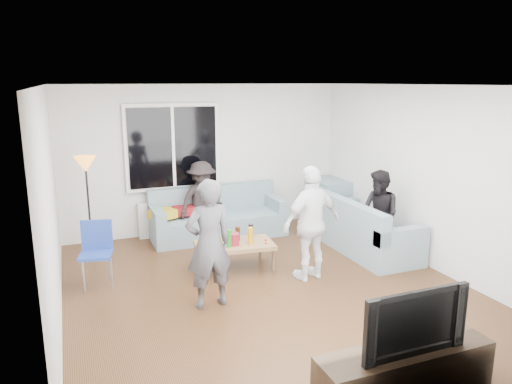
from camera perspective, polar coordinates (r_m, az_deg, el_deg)
name	(u,v)px	position (r m, az deg, el deg)	size (l,w,h in m)	color
floor	(266,289)	(6.48, 1.16, -11.34)	(5.00, 5.50, 0.04)	#56351C
ceiling	(267,83)	(5.90, 1.28, 12.71)	(5.00, 5.50, 0.04)	white
wall_back	(206,159)	(8.63, -5.96, 3.93)	(5.00, 0.04, 2.60)	silver
wall_front	(412,269)	(3.77, 18.00, -8.65)	(5.00, 0.04, 2.60)	silver
wall_left	(49,210)	(5.60, -23.28, -2.01)	(0.04, 5.50, 2.60)	silver
wall_right	(427,177)	(7.39, 19.55, 1.72)	(0.04, 5.50, 2.60)	silver
window_frame	(173,147)	(8.37, -9.82, 5.27)	(1.62, 0.06, 1.47)	white
window_glass	(173,147)	(8.33, -9.76, 5.23)	(1.50, 0.02, 1.35)	black
window_mullion	(173,147)	(8.32, -9.75, 5.22)	(0.05, 0.03, 1.35)	white
radiator	(176,217)	(8.59, -9.45, -2.99)	(1.30, 0.12, 0.62)	silver
potted_plant	(201,190)	(8.54, -6.54, 0.29)	(0.18, 0.14, 0.32)	#2D712F
vase	(167,197)	(8.43, -10.54, -0.58)	(0.16, 0.16, 0.16)	silver
sofa_back_section	(218,213)	(8.36, -4.49, -2.47)	(2.30, 0.85, 0.85)	gray
sofa_right_section	(365,224)	(7.86, 12.73, -3.76)	(0.85, 2.00, 0.85)	gray
sofa_corner	(335,201)	(9.28, 9.30, -1.04)	(0.85, 0.85, 0.85)	gray
cushion_yellow	(163,214)	(8.10, -10.96, -2.56)	(0.38, 0.32, 0.14)	gold
cushion_red	(184,211)	(8.25, -8.52, -2.18)	(0.36, 0.30, 0.13)	maroon
coffee_table	(235,256)	(6.96, -2.54, -7.61)	(1.10, 0.60, 0.40)	olive
pitcher	(233,239)	(6.79, -2.70, -5.59)	(0.17, 0.17, 0.17)	maroon
side_chair	(96,255)	(6.67, -18.41, -7.13)	(0.40, 0.40, 0.86)	#223C95
floor_lamp	(89,208)	(7.68, -19.16, -1.82)	(0.32, 0.32, 1.56)	orange
player_left	(209,244)	(5.71, -5.61, -6.13)	(0.57, 0.37, 1.56)	#46464A
player_right	(312,223)	(6.53, 6.58, -3.69)	(0.92, 0.38, 1.57)	white
spectator_right	(379,215)	(7.52, 14.34, -2.63)	(0.66, 0.51, 1.35)	black
spectator_back	(202,200)	(8.25, -6.42, -0.97)	(0.86, 0.50, 1.34)	black
tv_console	(404,372)	(4.57, 17.13, -19.72)	(1.60, 0.40, 0.44)	#35281A
television	(409,318)	(4.33, 17.59, -14.04)	(1.00, 0.13, 0.57)	black
bottle_c	(238,234)	(6.98, -2.18, -4.94)	(0.07, 0.07, 0.20)	black
bottle_a	(209,234)	(6.89, -5.53, -5.00)	(0.07, 0.07, 0.25)	#F2470E
bottle_e	(251,231)	(7.09, -0.62, -4.62)	(0.07, 0.07, 0.20)	black
bottle_b	(229,238)	(6.71, -3.24, -5.48)	(0.08, 0.08, 0.25)	#167815
bottle_d	(250,236)	(6.83, -0.67, -5.17)	(0.07, 0.07, 0.24)	#C38711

